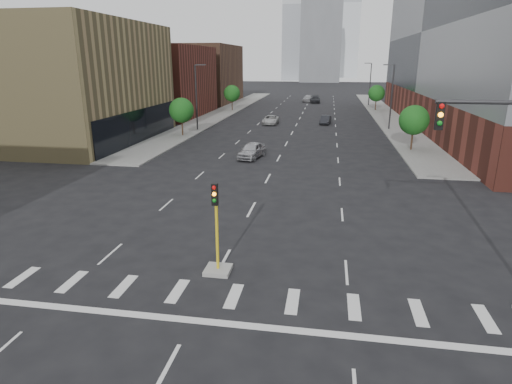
% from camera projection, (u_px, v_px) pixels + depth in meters
% --- Properties ---
extents(sidewalk_left_far, '(5.00, 92.00, 0.15)m').
position_uv_depth(sidewalk_left_far, '(226.00, 111.00, 83.83)').
color(sidewalk_left_far, gray).
rests_on(sidewalk_left_far, ground).
extents(sidewalk_right_far, '(5.00, 92.00, 0.15)m').
position_uv_depth(sidewalk_right_far, '(384.00, 114.00, 79.11)').
color(sidewalk_right_far, gray).
rests_on(sidewalk_right_far, ground).
extents(building_left_mid, '(20.00, 24.00, 14.00)m').
position_uv_depth(building_left_mid, '(60.00, 83.00, 51.72)').
color(building_left_mid, '#978655').
rests_on(building_left_mid, ground).
extents(building_left_far_a, '(20.00, 22.00, 12.00)m').
position_uv_depth(building_left_far_a, '(147.00, 81.00, 76.52)').
color(building_left_far_a, brown).
rests_on(building_left_far_a, ground).
extents(building_left_far_b, '(20.00, 24.00, 13.00)m').
position_uv_depth(building_left_far_b, '(192.00, 74.00, 100.87)').
color(building_left_far_b, brown).
rests_on(building_left_far_b, ground).
extents(building_right_main, '(24.00, 70.00, 22.00)m').
position_uv_depth(building_right_main, '(508.00, 50.00, 60.41)').
color(building_right_main, brown).
rests_on(building_right_main, ground).
extents(tower_left, '(22.00, 22.00, 70.00)m').
position_uv_depth(tower_left, '(307.00, 6.00, 210.03)').
color(tower_left, '#B2B7BC').
rests_on(tower_left, ground).
extents(tower_right, '(20.00, 20.00, 80.00)m').
position_uv_depth(tower_right, '(343.00, 5.00, 243.41)').
color(tower_right, '#B2B7BC').
rests_on(tower_right, ground).
extents(tower_mid, '(18.00, 18.00, 44.00)m').
position_uv_depth(tower_mid, '(321.00, 32.00, 193.75)').
color(tower_mid, slate).
rests_on(tower_mid, ground).
extents(median_traffic_signal, '(1.20, 1.20, 4.40)m').
position_uv_depth(median_traffic_signal, '(217.00, 253.00, 19.92)').
color(median_traffic_signal, '#999993').
rests_on(median_traffic_signal, ground).
extents(streetlight_right_a, '(1.60, 0.22, 9.07)m').
position_uv_depth(streetlight_right_a, '(391.00, 94.00, 59.99)').
color(streetlight_right_a, '#2D2D30').
rests_on(streetlight_right_a, ground).
extents(streetlight_right_b, '(1.60, 0.22, 9.07)m').
position_uv_depth(streetlight_right_b, '(370.00, 82.00, 92.98)').
color(streetlight_right_b, '#2D2D30').
rests_on(streetlight_right_b, ground).
extents(streetlight_left, '(1.60, 0.22, 9.07)m').
position_uv_depth(streetlight_left, '(197.00, 95.00, 59.51)').
color(streetlight_left, '#2D2D30').
rests_on(streetlight_left, ground).
extents(tree_left_near, '(3.20, 3.20, 4.85)m').
position_uv_depth(tree_left_near, '(181.00, 110.00, 55.37)').
color(tree_left_near, '#382619').
rests_on(tree_left_near, ground).
extents(tree_left_far, '(3.20, 3.20, 4.85)m').
position_uv_depth(tree_left_far, '(232.00, 93.00, 83.64)').
color(tree_left_far, '#382619').
rests_on(tree_left_far, ground).
extents(tree_right_near, '(3.20, 3.20, 4.85)m').
position_uv_depth(tree_right_near, '(414.00, 120.00, 46.24)').
color(tree_right_near, '#382619').
rests_on(tree_right_near, ground).
extents(tree_right_far, '(3.20, 3.20, 4.85)m').
position_uv_depth(tree_right_far, '(377.00, 93.00, 83.94)').
color(tree_right_far, '#382619').
rests_on(tree_right_far, ground).
extents(car_near_left, '(2.65, 4.90, 1.58)m').
position_uv_depth(car_near_left, '(252.00, 150.00, 43.61)').
color(car_near_left, '#ABABB0').
rests_on(car_near_left, ground).
extents(car_mid_right, '(1.87, 4.16, 1.32)m').
position_uv_depth(car_mid_right, '(326.00, 120.00, 66.96)').
color(car_mid_right, '#222328').
rests_on(car_mid_right, ground).
extents(car_far_left, '(2.24, 4.84, 1.34)m').
position_uv_depth(car_far_left, '(271.00, 120.00, 66.86)').
color(car_far_left, '#B4B4B4').
rests_on(car_far_left, ground).
extents(car_deep_right, '(2.30, 5.43, 1.56)m').
position_uv_depth(car_deep_right, '(315.00, 99.00, 100.35)').
color(car_deep_right, black).
rests_on(car_deep_right, ground).
extents(car_distant, '(2.58, 5.19, 1.70)m').
position_uv_depth(car_distant, '(308.00, 98.00, 102.74)').
color(car_distant, '#ABACB0').
rests_on(car_distant, ground).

